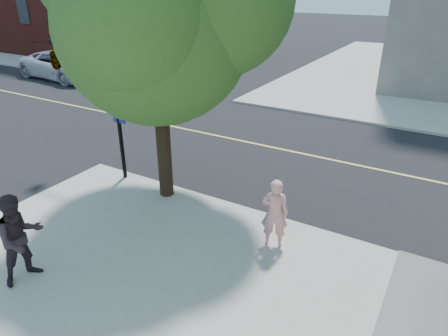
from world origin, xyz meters
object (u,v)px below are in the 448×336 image
Objects in this scene: street_tree at (159,1)px; signal_pole at (64,62)px; car_a at (64,65)px; man_on_phone at (275,213)px; pedestrian at (20,238)px.

signal_pole is (-3.92, 0.19, -1.76)m from street_tree.
man_on_phone is at bearing -112.78° from car_a.
pedestrian is (-3.86, -3.58, 0.11)m from man_on_phone.
street_tree reaches higher than signal_pole.
car_a is at bearing 149.54° from street_tree.
man_on_phone is 7.87m from signal_pole.
street_tree is at bearing -115.97° from car_a.
pedestrian is at bearing -38.72° from signal_pole.
pedestrian is 19.78m from car_a.
car_a is (-18.61, 9.59, -0.10)m from man_on_phone.
car_a is (-15.13, 8.90, -4.37)m from street_tree.
signal_pole is 14.43m from car_a.
street_tree is 1.28× the size of car_a.
signal_pole is (-3.54, 4.46, 2.40)m from pedestrian.
signal_pole reaches higher than car_a.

